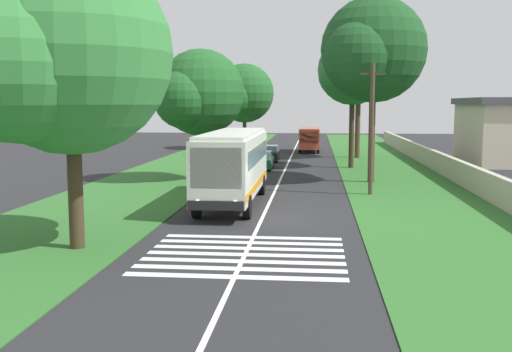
% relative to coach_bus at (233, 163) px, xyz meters
% --- Properties ---
extents(ground, '(160.00, 160.00, 0.00)m').
position_rel_coach_bus_xyz_m(ground, '(-4.04, -1.80, -2.15)').
color(ground, '#262628').
extents(grass_verge_left, '(120.00, 8.00, 0.04)m').
position_rel_coach_bus_xyz_m(grass_verge_left, '(10.96, 6.40, -2.13)').
color(grass_verge_left, '#2D6628').
rests_on(grass_verge_left, ground).
extents(grass_verge_right, '(120.00, 8.00, 0.04)m').
position_rel_coach_bus_xyz_m(grass_verge_right, '(10.96, -10.00, -2.13)').
color(grass_verge_right, '#2D6628').
rests_on(grass_verge_right, ground).
extents(centre_line, '(110.00, 0.16, 0.01)m').
position_rel_coach_bus_xyz_m(centre_line, '(10.96, -1.80, -2.14)').
color(centre_line, silver).
rests_on(centre_line, ground).
extents(coach_bus, '(11.16, 2.62, 3.73)m').
position_rel_coach_bus_xyz_m(coach_bus, '(0.00, 0.00, 0.00)').
color(coach_bus, silver).
rests_on(coach_bus, ground).
extents(zebra_crossing, '(5.85, 6.80, 0.01)m').
position_rel_coach_bus_xyz_m(zebra_crossing, '(-10.35, -1.80, -2.14)').
color(zebra_crossing, silver).
rests_on(zebra_crossing, ground).
extents(trailing_car_0, '(4.30, 1.78, 1.43)m').
position_rel_coach_bus_xyz_m(trailing_car_0, '(16.89, 0.09, -1.48)').
color(trailing_car_0, '#145933').
rests_on(trailing_car_0, ground).
extents(trailing_car_1, '(4.30, 1.78, 1.43)m').
position_rel_coach_bus_xyz_m(trailing_car_1, '(23.60, 0.02, -1.48)').
color(trailing_car_1, black).
rests_on(trailing_car_1, ground).
extents(trailing_minibus_0, '(6.00, 2.14, 2.53)m').
position_rel_coach_bus_xyz_m(trailing_minibus_0, '(34.51, -3.50, -0.60)').
color(trailing_minibus_0, '#CC4C33').
rests_on(trailing_minibus_0, ground).
extents(roadside_tree_left_0, '(6.73, 5.75, 8.72)m').
position_rel_coach_bus_xyz_m(roadside_tree_left_0, '(9.30, 3.60, 3.59)').
color(roadside_tree_left_0, '#3D2D1E').
rests_on(roadside_tree_left_0, grass_verge_left).
extents(roadside_tree_left_1, '(8.14, 6.67, 9.63)m').
position_rel_coach_bus_xyz_m(roadside_tree_left_1, '(38.13, 4.13, 3.99)').
color(roadside_tree_left_1, '#4C3826').
rests_on(roadside_tree_left_1, grass_verge_left).
extents(roadside_tree_left_2, '(8.84, 7.05, 10.34)m').
position_rel_coach_bus_xyz_m(roadside_tree_left_2, '(-10.01, 4.47, 4.49)').
color(roadside_tree_left_2, '#3D2D1E').
rests_on(roadside_tree_left_2, grass_verge_left).
extents(roadside_tree_right_0, '(7.97, 6.59, 11.86)m').
position_rel_coach_bus_xyz_m(roadside_tree_right_0, '(27.45, -7.88, 6.31)').
color(roadside_tree_right_0, '#4C3826').
rests_on(roadside_tree_right_0, grass_verge_right).
extents(roadside_tree_right_1, '(8.43, 6.76, 11.93)m').
position_rel_coach_bus_xyz_m(roadside_tree_right_1, '(9.68, -7.64, 6.22)').
color(roadside_tree_right_1, '#3D2D1E').
rests_on(roadside_tree_right_1, grass_verge_right).
extents(roadside_tree_right_2, '(6.80, 5.51, 10.50)m').
position_rel_coach_bus_xyz_m(roadside_tree_right_2, '(18.43, -6.86, 5.46)').
color(roadside_tree_right_2, '#3D2D1E').
rests_on(roadside_tree_right_2, grass_verge_right).
extents(utility_pole, '(0.24, 1.40, 7.35)m').
position_rel_coach_bus_xyz_m(utility_pole, '(3.90, -7.29, 1.71)').
color(utility_pole, '#473828').
rests_on(utility_pole, grass_verge_right).
extents(roadside_wall, '(70.00, 0.40, 1.49)m').
position_rel_coach_bus_xyz_m(roadside_wall, '(15.96, -13.40, -1.36)').
color(roadside_wall, '#B2A893').
rests_on(roadside_wall, grass_verge_right).
extents(roadside_building, '(10.78, 7.21, 5.64)m').
position_rel_coach_bus_xyz_m(roadside_building, '(23.37, -20.51, 0.71)').
color(roadside_building, beige).
rests_on(roadside_building, ground).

